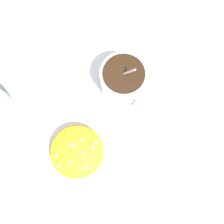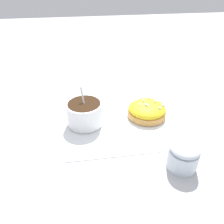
# 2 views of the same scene
# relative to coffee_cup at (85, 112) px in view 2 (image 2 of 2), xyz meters

# --- Properties ---
(ground_plane) EXTENTS (3.00, 3.00, 0.00)m
(ground_plane) POSITION_rel_coffee_cup_xyz_m (-0.09, -0.01, -0.04)
(ground_plane) COLOR #B2B2B7
(paper_napkin) EXTENTS (0.29, 0.30, 0.00)m
(paper_napkin) POSITION_rel_coffee_cup_xyz_m (-0.09, -0.01, -0.03)
(paper_napkin) COLOR white
(paper_napkin) RESTS_ON ground_plane
(coffee_cup) EXTENTS (0.09, 0.11, 0.10)m
(coffee_cup) POSITION_rel_coffee_cup_xyz_m (0.00, 0.00, 0.00)
(coffee_cup) COLOR white
(coffee_cup) RESTS_ON paper_napkin
(frosted_pastry) EXTENTS (0.10, 0.10, 0.04)m
(frosted_pastry) POSITION_rel_coffee_cup_xyz_m (-0.17, -0.01, -0.02)
(frosted_pastry) COLOR #D19347
(frosted_pastry) RESTS_ON paper_napkin
(sugar_bowl) EXTENTS (0.06, 0.06, 0.06)m
(sugar_bowl) POSITION_rel_coffee_cup_xyz_m (-0.18, 0.18, -0.01)
(sugar_bowl) COLOR silver
(sugar_bowl) RESTS_ON ground_plane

